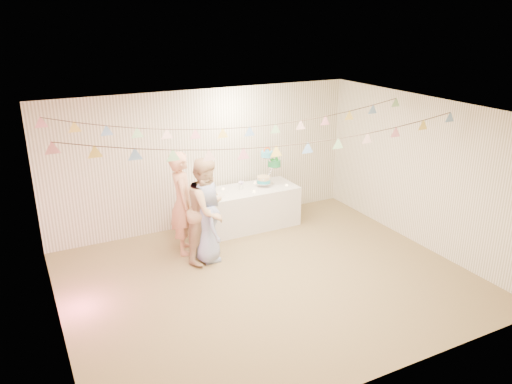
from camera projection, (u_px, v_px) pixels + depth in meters
name	position (u px, v px, depth m)	size (l,w,h in m)	color
floor	(268.00, 280.00, 7.70)	(6.00, 6.00, 0.00)	brown
ceiling	(269.00, 112.00, 6.82)	(6.00, 6.00, 0.00)	white
back_wall	(205.00, 159.00, 9.36)	(6.00, 6.00, 0.00)	white
front_wall	(383.00, 278.00, 5.17)	(6.00, 6.00, 0.00)	white
left_wall	(49.00, 242.00, 5.98)	(5.00, 5.00, 0.00)	white
right_wall	(423.00, 173.00, 8.54)	(5.00, 5.00, 0.00)	white
table	(244.00, 208.00, 9.47)	(2.03, 0.81, 0.76)	silver
cake_stand	(269.00, 168.00, 9.51)	(0.62, 0.37, 0.69)	silver
cake_bottom	(263.00, 183.00, 9.48)	(0.31, 0.31, 0.15)	teal
cake_middle	(275.00, 165.00, 9.65)	(0.27, 0.27, 0.22)	#1C8041
cake_top_tier	(267.00, 154.00, 9.36)	(0.25, 0.25, 0.19)	#3EA8C3
platter	(215.00, 195.00, 9.04)	(0.35, 0.35, 0.02)	white
posy	(241.00, 186.00, 9.35)	(0.14, 0.14, 0.16)	white
person_adult_a	(183.00, 203.00, 8.34)	(0.65, 0.43, 1.78)	tan
person_adult_b	(207.00, 210.00, 8.09)	(0.85, 0.66, 1.75)	tan
person_child	(207.00, 222.00, 8.09)	(0.67, 0.43, 1.37)	#8F9ECB
bunting_back	(236.00, 116.00, 7.83)	(5.60, 1.10, 0.40)	pink
bunting_front	(276.00, 135.00, 6.75)	(5.60, 0.90, 0.36)	#72A5E5
tealight_0	(207.00, 198.00, 8.87)	(0.04, 0.04, 0.03)	#FFD88C
tealight_1	(223.00, 189.00, 9.34)	(0.04, 0.04, 0.03)	#FFD88C
tealight_2	(254.00, 191.00, 9.20)	(0.04, 0.04, 0.03)	#FFD88C
tealight_3	(255.00, 183.00, 9.67)	(0.04, 0.04, 0.03)	#FFD88C
tealight_4	(287.00, 185.00, 9.54)	(0.04, 0.04, 0.03)	#FFD88C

